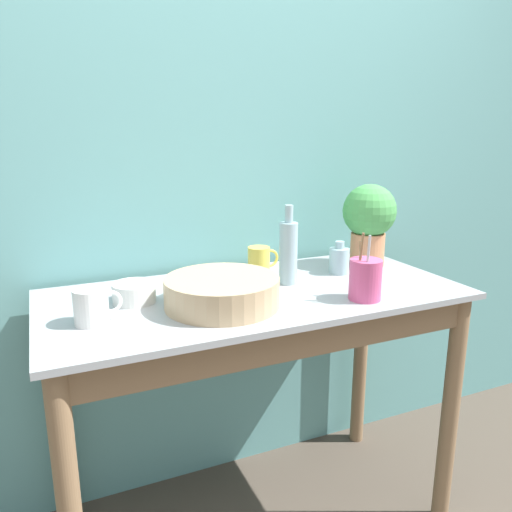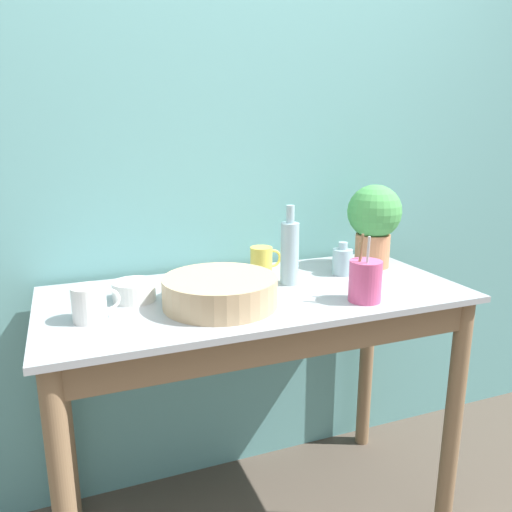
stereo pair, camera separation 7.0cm
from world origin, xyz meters
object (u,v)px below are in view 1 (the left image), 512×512
Objects in this scene: potted_plant at (369,219)px; mug_white at (92,306)px; bowl_wash_large at (222,292)px; bowl_small_enamel_white at (134,293)px; bottle_short at (339,260)px; bottle_tall at (288,251)px; mug_yellow at (260,261)px; utensil_cup at (365,279)px.

mug_white is at bearing -169.30° from potted_plant.
bowl_wash_large is 2.62× the size of bowl_small_enamel_white.
bottle_short is 0.90m from mug_white.
bottle_short is 0.75m from bowl_small_enamel_white.
bowl_wash_large is 0.32m from bottle_tall.
bowl_wash_large is 2.87× the size of bottle_short.
potted_plant is 2.66× the size of mug_yellow.
mug_yellow is (-0.44, 0.05, -0.13)m from potted_plant.
bottle_short is 0.91× the size of bowl_small_enamel_white.
bowl_small_enamel_white is at bearing -175.58° from potted_plant.
bottle_tall is 0.53m from bowl_small_enamel_white.
bottle_tall is at bearing 23.29° from bowl_wash_large.
bowl_small_enamel_white is at bearing -178.73° from bottle_short.
potted_plant is 0.91× the size of bowl_wash_large.
bowl_wash_large is 0.37m from mug_white.
utensil_cup is (0.43, -0.12, 0.02)m from bowl_wash_large.
bottle_tall is at bearing -167.24° from potted_plant.
potted_plant reaches higher than utensil_cup.
bottle_tall is 0.29m from utensil_cup.
bowl_wash_large is 1.27× the size of bottle_tall.
mug_yellow is at bearing 47.40° from bowl_wash_large.
bowl_small_enamel_white is at bearing -165.78° from mug_yellow.
mug_white is 0.19m from bowl_small_enamel_white.
bowl_small_enamel_white is at bearing 177.98° from bottle_tall.
bowl_wash_large reaches higher than bowl_small_enamel_white.
utensil_cup is (0.19, -0.38, 0.01)m from mug_yellow.
potted_plant is at bearing 12.76° from bottle_tall.
utensil_cup reaches higher than bowl_small_enamel_white.
utensil_cup reaches higher than mug_yellow.
bowl_small_enamel_white is (-0.48, -0.12, -0.02)m from mug_yellow.
mug_white is at bearing 170.40° from utensil_cup.
bowl_wash_large is at bearing -156.71° from bottle_tall.
potted_plant is at bearing -6.54° from mug_yellow.
potted_plant is 2.62× the size of bottle_short.
bowl_wash_large is at bearing -162.65° from potted_plant.
potted_plant is 0.93m from bowl_small_enamel_white.
utensil_cup reaches higher than bottle_short.
bottle_tall reaches higher than bottle_short.
mug_yellow is (-0.04, 0.14, -0.06)m from bottle_tall.
bottle_tall is at bearing 9.45° from mug_white.
bottle_tall is at bearing -2.02° from bowl_small_enamel_white.
mug_white is 0.61× the size of utensil_cup.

